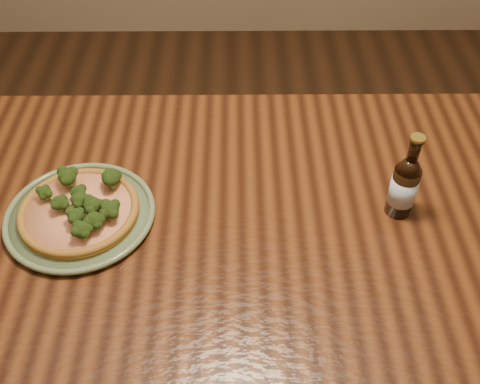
{
  "coord_description": "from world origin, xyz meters",
  "views": [
    {
      "loc": [
        0.09,
        -0.74,
        1.66
      ],
      "look_at": [
        0.1,
        0.1,
        0.82
      ],
      "focal_mm": 42.0,
      "sensor_mm": 36.0,
      "label": 1
    }
  ],
  "objects_px": {
    "table": "(197,242)",
    "plate": "(80,215)",
    "beer_bottle": "(404,185)",
    "pizza": "(80,209)"
  },
  "relations": [
    {
      "from": "table",
      "to": "plate",
      "type": "xyz_separation_m",
      "value": [
        -0.25,
        -0.01,
        0.1
      ]
    },
    {
      "from": "beer_bottle",
      "to": "plate",
      "type": "bearing_deg",
      "value": 158.5
    },
    {
      "from": "table",
      "to": "plate",
      "type": "height_order",
      "value": "plate"
    },
    {
      "from": "pizza",
      "to": "plate",
      "type": "bearing_deg",
      "value": -178.37
    },
    {
      "from": "pizza",
      "to": "table",
      "type": "bearing_deg",
      "value": 2.02
    },
    {
      "from": "pizza",
      "to": "beer_bottle",
      "type": "relative_size",
      "value": 1.23
    },
    {
      "from": "plate",
      "to": "beer_bottle",
      "type": "height_order",
      "value": "beer_bottle"
    },
    {
      "from": "beer_bottle",
      "to": "pizza",
      "type": "bearing_deg",
      "value": 158.5
    },
    {
      "from": "table",
      "to": "beer_bottle",
      "type": "xyz_separation_m",
      "value": [
        0.45,
        0.01,
        0.17
      ]
    },
    {
      "from": "table",
      "to": "pizza",
      "type": "xyz_separation_m",
      "value": [
        -0.24,
        -0.01,
        0.12
      ]
    }
  ]
}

